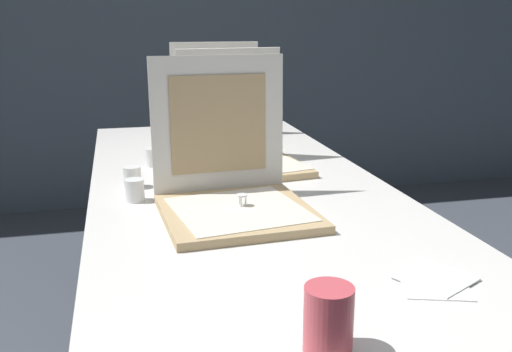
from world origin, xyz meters
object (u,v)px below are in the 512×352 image
object	(u,v)px
cup_white_mid	(132,177)
pizza_box_front	(233,191)
pizza_box_back	(220,126)
cup_white_far	(153,157)
table	(238,197)
cup_printed_front	(328,319)
pizza_box_middle	(240,151)
cup_white_near_center	(135,190)
napkin_pile	(435,281)

from	to	relation	value
cup_white_mid	pizza_box_front	bearing A→B (deg)	-50.09
pizza_box_back	cup_white_far	world-z (taller)	pizza_box_back
table	cup_printed_front	size ratio (longest dim) A/B	19.30
cup_white_mid	cup_printed_front	world-z (taller)	cup_printed_front
pizza_box_back	pizza_box_middle	bearing A→B (deg)	-90.40
table	cup_white_near_center	xyz separation A→B (m)	(-0.31, -0.11, 0.08)
pizza_box_back	napkin_pile	distance (m)	1.42
pizza_box_middle	napkin_pile	world-z (taller)	pizza_box_middle
pizza_box_front	pizza_box_back	bearing A→B (deg)	78.50
pizza_box_back	cup_printed_front	xyz separation A→B (m)	(-0.12, -1.58, -0.00)
pizza_box_front	cup_white_near_center	size ratio (longest dim) A/B	6.53
pizza_box_front	pizza_box_back	xyz separation A→B (m)	(0.13, 0.92, -0.00)
cup_white_near_center	cup_white_mid	size ratio (longest dim) A/B	1.00
pizza_box_middle	cup_printed_front	bearing A→B (deg)	-102.45
table	cup_white_far	size ratio (longest dim) A/B	32.56
cup_white_mid	napkin_pile	world-z (taller)	cup_white_mid
pizza_box_back	cup_white_mid	distance (m)	0.73
napkin_pile	pizza_box_back	bearing A→B (deg)	96.63
pizza_box_back	napkin_pile	size ratio (longest dim) A/B	2.13
table	pizza_box_front	world-z (taller)	pizza_box_front
cup_white_near_center	napkin_pile	bearing A→B (deg)	-50.50
pizza_box_front	cup_white_near_center	world-z (taller)	pizza_box_front
cup_white_mid	cup_printed_front	bearing A→B (deg)	-74.94
pizza_box_front	cup_printed_front	world-z (taller)	pizza_box_front
table	pizza_box_back	size ratio (longest dim) A/B	5.17
table	pizza_box_middle	bearing A→B (deg)	76.44
pizza_box_middle	cup_white_near_center	world-z (taller)	pizza_box_middle
pizza_box_front	pizza_box_back	world-z (taller)	pizza_box_front
cup_printed_front	napkin_pile	size ratio (longest dim) A/B	0.57
cup_white_near_center	cup_printed_front	size ratio (longest dim) A/B	0.59
cup_white_far	napkin_pile	xyz separation A→B (m)	(0.46, -1.03, -0.03)
pizza_box_front	napkin_pile	bearing A→B (deg)	-62.95
cup_white_far	cup_printed_front	xyz separation A→B (m)	(0.18, -1.21, 0.02)
pizza_box_back	cup_white_mid	bearing A→B (deg)	-119.64
table	napkin_pile	world-z (taller)	napkin_pile
cup_white_far	cup_white_mid	xyz separation A→B (m)	(-0.08, -0.24, 0.00)
pizza_box_middle	cup_white_mid	distance (m)	0.39
cup_white_far	cup_printed_front	bearing A→B (deg)	-81.38
table	cup_white_near_center	distance (m)	0.34
table	pizza_box_middle	xyz separation A→B (m)	(0.04, 0.18, 0.10)
cup_white_far	pizza_box_middle	bearing A→B (deg)	-16.76
cup_white_mid	napkin_pile	size ratio (longest dim) A/B	0.34
cup_white_near_center	pizza_box_middle	bearing A→B (deg)	39.63
pizza_box_middle	cup_white_mid	xyz separation A→B (m)	(-0.36, -0.16, -0.03)
pizza_box_middle	napkin_pile	bearing A→B (deg)	-86.55
pizza_box_middle	pizza_box_front	bearing A→B (deg)	-111.39
cup_printed_front	table	bearing A→B (deg)	86.49
table	pizza_box_back	distance (m)	0.66
pizza_box_middle	pizza_box_back	bearing A→B (deg)	80.83
table	cup_white_near_center	bearing A→B (deg)	-159.97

